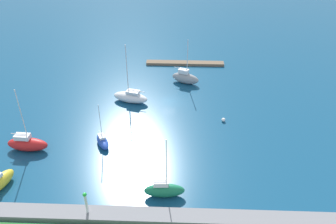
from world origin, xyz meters
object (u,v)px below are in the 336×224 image
Objects in this scene: sailboat_green_mid_basin at (164,190)px; sailboat_blue_far_north at (102,141)px; harbor_beacon at (86,201)px; sailboat_red_center_basin at (27,144)px; sailboat_gray_west_end at (185,78)px; sailboat_white_lone_south at (131,97)px; pier_dock at (185,63)px; mooring_buoy_white at (223,120)px.

sailboat_green_mid_basin reaches higher than sailboat_blue_far_north.
harbor_beacon is 20.07m from sailboat_red_center_basin.
sailboat_white_lone_south reaches higher than sailboat_gray_west_end.
harbor_beacon is at bearing -87.07° from sailboat_gray_west_end.
sailboat_gray_west_end reaches higher than sailboat_green_mid_basin.
sailboat_white_lone_south is at bearing 104.64° from sailboat_green_mid_basin.
sailboat_white_lone_south is 15.16m from sailboat_blue_far_north.
sailboat_blue_far_north reaches higher than pier_dock.
sailboat_red_center_basin is 36.49m from mooring_buoy_white.
sailboat_gray_west_end is 14.59m from sailboat_white_lone_south.
pier_dock is 22.16m from sailboat_white_lone_south.
mooring_buoy_white is at bearing -130.89° from harbor_beacon.
mooring_buoy_white is at bearing 106.44° from pier_dock.
harbor_beacon reaches higher than mooring_buoy_white.
sailboat_blue_far_north is (14.76, 33.68, 0.47)m from pier_dock.
harbor_beacon is 0.29× the size of sailboat_white_lone_south.
harbor_beacon is at bearing 49.11° from mooring_buoy_white.
sailboat_green_mid_basin is 0.88× the size of sailboat_red_center_basin.
sailboat_white_lone_south is 1.51× the size of sailboat_blue_far_north.
sailboat_blue_far_north is at bearing 11.46° from sailboat_red_center_basin.
pier_dock is at bearing 55.28° from sailboat_red_center_basin.
sailboat_white_lone_south is at bearing 58.42° from pier_dock.
sailboat_blue_far_north is 0.70× the size of sailboat_red_center_basin.
sailboat_red_center_basin is at bearing 52.26° from pier_dock.
pier_dock is 1.53× the size of sailboat_white_lone_south.
harbor_beacon is 0.35× the size of sailboat_gray_west_end.
pier_dock is 1.86× the size of sailboat_green_mid_basin.
mooring_buoy_white is at bearing -42.30° from sailboat_gray_west_end.
sailboat_green_mid_basin is at bearing 86.00° from pier_dock.
pier_dock is at bearing -105.25° from harbor_beacon.
sailboat_red_center_basin is at bearing -45.80° from harbor_beacon.
sailboat_white_lone_south is at bearing 140.54° from sailboat_blue_far_north.
mooring_buoy_white is (-7.50, 15.45, -1.04)m from sailboat_gray_west_end.
pier_dock is 51.80m from harbor_beacon.
sailboat_green_mid_basin is 0.83× the size of sailboat_white_lone_south.
mooring_buoy_white is at bearing 19.06° from sailboat_red_center_basin.
harbor_beacon is (13.60, 49.90, 2.87)m from pier_dock.
mooring_buoy_white is at bearing 175.54° from sailboat_white_lone_south.
sailboat_blue_far_north is at bearing -100.22° from sailboat_gray_west_end.
sailboat_gray_west_end reaches higher than harbor_beacon.
sailboat_blue_far_north is (11.58, -11.80, -0.46)m from sailboat_green_mid_basin.
sailboat_white_lone_south is (-2.01, -31.04, -1.98)m from harbor_beacon.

